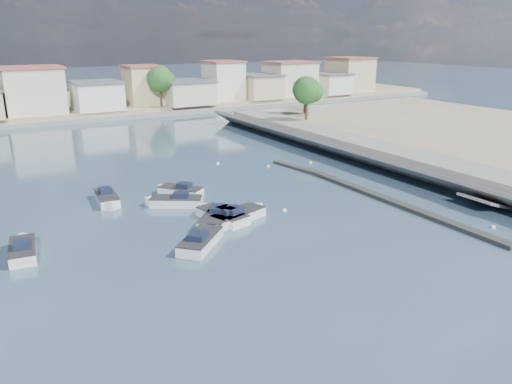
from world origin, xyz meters
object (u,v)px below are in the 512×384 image
motorboat_a (220,215)px  motorboat_c (174,202)px  motorboat_b (202,240)px  motorboat_h (241,215)px  motorboat_f (179,191)px  motorboat_g (107,199)px  motorboat_d (217,219)px  motorboat_e (23,250)px

motorboat_a → motorboat_c: size_ratio=1.14×
motorboat_a → motorboat_b: size_ratio=1.18×
motorboat_c → motorboat_h: 7.27m
motorboat_f → motorboat_c: bearing=-120.2°
motorboat_g → motorboat_a: bearing=-52.2°
motorboat_f → motorboat_g: bearing=171.3°
motorboat_a → motorboat_h: (1.48, -0.85, -0.00)m
motorboat_g → motorboat_b: bearing=-75.1°
motorboat_a → motorboat_h: size_ratio=1.01×
motorboat_f → motorboat_h: size_ratio=0.80×
motorboat_d → motorboat_g: (-6.51, 10.02, 0.00)m
motorboat_d → motorboat_g: same height
motorboat_a → motorboat_e: (-15.40, 0.74, -0.00)m
motorboat_d → motorboat_e: 14.77m
motorboat_b → motorboat_g: bearing=104.9°
motorboat_c → motorboat_h: same height
motorboat_a → motorboat_b: same height
motorboat_b → motorboat_h: size_ratio=0.85×
motorboat_f → motorboat_h: (1.97, -9.11, 0.00)m
motorboat_b → motorboat_d: (2.92, 3.44, -0.00)m
motorboat_d → motorboat_f: bearing=88.6°
motorboat_a → motorboat_f: same height
motorboat_a → motorboat_b: bearing=-131.0°
motorboat_b → motorboat_a: bearing=49.0°
motorboat_b → motorboat_g: 13.93m
motorboat_c → motorboat_f: size_ratio=1.11×
motorboat_a → motorboat_b: (-3.62, -4.16, -0.00)m
motorboat_b → motorboat_c: (1.51, 9.63, 0.00)m
motorboat_d → motorboat_h: same height
motorboat_b → motorboat_f: size_ratio=1.07×
motorboat_d → motorboat_f: 8.98m
motorboat_e → motorboat_b: bearing=-22.6°
motorboat_c → motorboat_e: bearing=-160.4°
motorboat_a → motorboat_h: bearing=-29.8°
motorboat_e → motorboat_g: bearing=46.3°
motorboat_a → motorboat_c: bearing=111.1°
motorboat_a → motorboat_e: size_ratio=1.13×
motorboat_b → motorboat_e: size_ratio=0.96×
motorboat_d → motorboat_h: bearing=-3.4°
motorboat_c → motorboat_a: bearing=-68.9°
motorboat_b → motorboat_h: 6.09m
motorboat_a → motorboat_f: (-0.48, 8.26, -0.00)m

